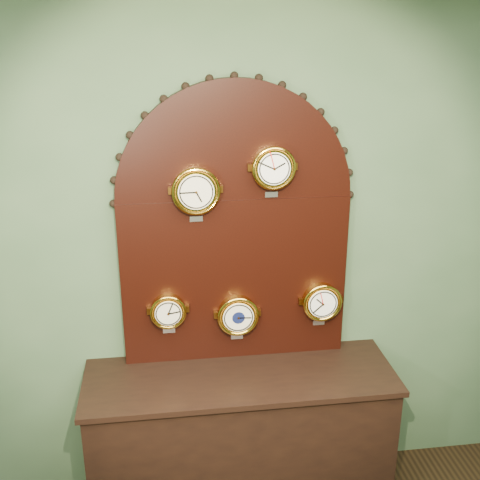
{
  "coord_description": "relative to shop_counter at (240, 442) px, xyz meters",
  "views": [
    {
      "loc": [
        -0.37,
        -0.43,
        2.57
      ],
      "look_at": [
        0.0,
        2.25,
        1.58
      ],
      "focal_mm": 44.38,
      "sensor_mm": 36.0,
      "label": 1
    }
  ],
  "objects": [
    {
      "name": "wall_back",
      "position": [
        0.0,
        0.27,
        1.0
      ],
      "size": [
        4.0,
        0.0,
        4.0
      ],
      "primitive_type": "plane",
      "rotation": [
        1.57,
        0.0,
        0.0
      ],
      "color": "#415D3F",
      "rests_on": "ground"
    },
    {
      "name": "shop_counter",
      "position": [
        0.0,
        0.0,
        0.0
      ],
      "size": [
        1.6,
        0.5,
        0.8
      ],
      "primitive_type": "cube",
      "color": "black",
      "rests_on": "ground_plane"
    },
    {
      "name": "display_board",
      "position": [
        0.0,
        0.22,
        1.23
      ],
      "size": [
        1.26,
        0.06,
        1.53
      ],
      "color": "black",
      "rests_on": "shop_counter"
    },
    {
      "name": "roman_clock",
      "position": [
        -0.2,
        0.15,
        1.4
      ],
      "size": [
        0.24,
        0.08,
        0.29
      ],
      "color": "gold",
      "rests_on": "display_board"
    },
    {
      "name": "arabic_clock",
      "position": [
        0.18,
        0.15,
        1.5
      ],
      "size": [
        0.22,
        0.08,
        0.27
      ],
      "color": "gold",
      "rests_on": "display_board"
    },
    {
      "name": "hygrometer",
      "position": [
        -0.36,
        0.15,
        0.75
      ],
      "size": [
        0.19,
        0.08,
        0.24
      ],
      "color": "gold",
      "rests_on": "display_board"
    },
    {
      "name": "barometer",
      "position": [
        0.01,
        0.15,
        0.7
      ],
      "size": [
        0.22,
        0.08,
        0.27
      ],
      "color": "gold",
      "rests_on": "display_board"
    },
    {
      "name": "tide_clock",
      "position": [
        0.46,
        0.15,
        0.75
      ],
      "size": [
        0.21,
        0.08,
        0.27
      ],
      "color": "gold",
      "rests_on": "display_board"
    }
  ]
}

